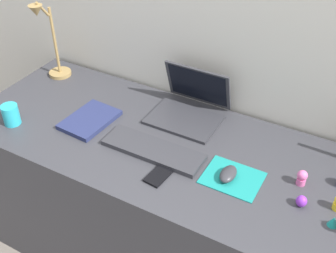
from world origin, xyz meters
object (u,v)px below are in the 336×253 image
(notebook_pad, at_px, (90,120))
(toy_figurine_teal, at_px, (333,221))
(mouse, at_px, (228,174))
(keyboard, at_px, (153,150))
(toy_figurine_pink, at_px, (302,177))
(desk_lamp, at_px, (50,43))
(laptop, at_px, (190,104))
(coffee_mug, at_px, (11,115))
(toy_figurine_purple, at_px, (301,201))
(cell_phone, at_px, (160,174))

(notebook_pad, xyz_separation_m, toy_figurine_teal, (1.04, -0.08, 0.01))
(toy_figurine_teal, bearing_deg, mouse, 174.19)
(keyboard, distance_m, mouse, 0.31)
(mouse, bearing_deg, toy_figurine_pink, 22.59)
(keyboard, distance_m, desk_lamp, 0.78)
(laptop, relative_size, coffee_mug, 3.34)
(coffee_mug, relative_size, toy_figurine_teal, 2.37)
(toy_figurine_purple, bearing_deg, notebook_pad, 177.53)
(toy_figurine_pink, bearing_deg, toy_figurine_teal, -44.57)
(mouse, xyz_separation_m, toy_figurine_purple, (0.27, -0.00, -0.00))
(cell_phone, distance_m, toy_figurine_purple, 0.50)
(keyboard, relative_size, coffee_mug, 4.57)
(keyboard, relative_size, toy_figurine_pink, 6.75)
(desk_lamp, xyz_separation_m, coffee_mug, (0.10, -0.39, -0.14))
(notebook_pad, relative_size, toy_figurine_purple, 5.74)
(mouse, bearing_deg, notebook_pad, 176.80)
(coffee_mug, bearing_deg, toy_figurine_pink, 11.19)
(cell_phone, xyz_separation_m, desk_lamp, (-0.81, 0.36, 0.18))
(cell_phone, height_order, coffee_mug, coffee_mug)
(cell_phone, distance_m, desk_lamp, 0.90)
(keyboard, xyz_separation_m, coffee_mug, (-0.62, -0.13, 0.03))
(laptop, height_order, cell_phone, laptop)
(coffee_mug, xyz_separation_m, toy_figurine_teal, (1.32, 0.09, -0.03))
(toy_figurine_teal, bearing_deg, toy_figurine_pink, 135.43)
(keyboard, bearing_deg, desk_lamp, 160.33)
(keyboard, bearing_deg, notebook_pad, 173.30)
(mouse, relative_size, toy_figurine_teal, 2.53)
(toy_figurine_pink, xyz_separation_m, toy_figurine_teal, (0.14, -0.14, -0.01))
(laptop, relative_size, desk_lamp, 0.74)
(coffee_mug, bearing_deg, mouse, 8.08)
(cell_phone, xyz_separation_m, coffee_mug, (-0.71, -0.03, 0.04))
(mouse, relative_size, cell_phone, 0.75)
(coffee_mug, height_order, toy_figurine_teal, coffee_mug)
(laptop, xyz_separation_m, cell_phone, (0.08, -0.40, -0.05))
(mouse, height_order, cell_phone, mouse)
(laptop, bearing_deg, cell_phone, -78.89)
(cell_phone, bearing_deg, notebook_pad, 167.51)
(mouse, bearing_deg, desk_lamp, 166.22)
(desk_lamp, relative_size, coffee_mug, 4.49)
(laptop, xyz_separation_m, mouse, (0.30, -0.29, -0.03))
(toy_figurine_pink, bearing_deg, desk_lamp, 173.13)
(laptop, distance_m, notebook_pad, 0.44)
(toy_figurine_purple, bearing_deg, desk_lamp, 168.85)
(laptop, xyz_separation_m, keyboard, (-0.01, -0.30, -0.04))
(desk_lamp, bearing_deg, notebook_pad, -29.85)
(cell_phone, bearing_deg, keyboard, 137.23)
(cell_phone, relative_size, toy_figurine_pink, 2.11)
(desk_lamp, bearing_deg, coffee_mug, -76.08)
(toy_figurine_teal, bearing_deg, coffee_mug, -175.91)
(toy_figurine_pink, bearing_deg, notebook_pad, -175.96)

